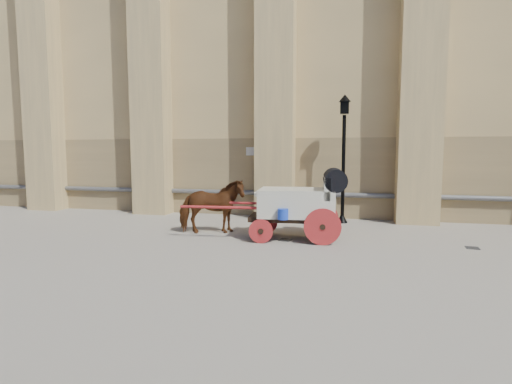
# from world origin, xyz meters

# --- Properties ---
(ground) EXTENTS (90.00, 90.00, 0.00)m
(ground) POSITION_xyz_m (0.00, 0.00, 0.00)
(ground) COLOR gray
(ground) RESTS_ON ground
(cathedral) EXTENTS (44.80, 9.20, 19.20)m
(cathedral) POSITION_xyz_m (2.07, 7.81, 9.01)
(cathedral) COLOR tan
(cathedral) RESTS_ON ground
(horse) EXTENTS (2.15, 1.48, 1.66)m
(horse) POSITION_xyz_m (-2.35, 0.31, 0.83)
(horse) COLOR #572C13
(horse) RESTS_ON ground
(carriage) EXTENTS (4.71, 1.77, 2.02)m
(carriage) POSITION_xyz_m (0.42, 0.15, 1.09)
(carriage) COLOR black
(carriage) RESTS_ON ground
(street_lamp) EXTENTS (0.42, 0.42, 4.43)m
(street_lamp) POSITION_xyz_m (1.50, 3.11, 2.37)
(street_lamp) COLOR black
(street_lamp) RESTS_ON ground
(drain_grate_near) EXTENTS (0.38, 0.38, 0.01)m
(drain_grate_near) POSITION_xyz_m (-0.02, -0.09, 0.01)
(drain_grate_near) COLOR black
(drain_grate_near) RESTS_ON ground
(drain_grate_far) EXTENTS (0.35, 0.35, 0.01)m
(drain_grate_far) POSITION_xyz_m (4.86, 0.08, 0.01)
(drain_grate_far) COLOR black
(drain_grate_far) RESTS_ON ground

